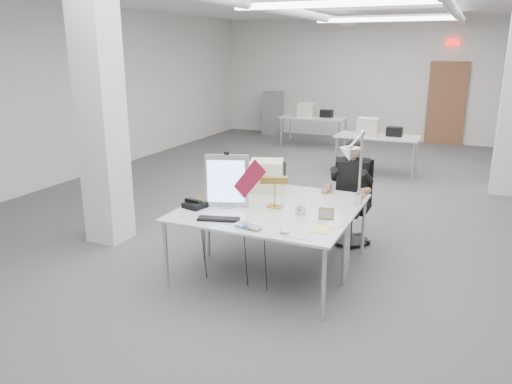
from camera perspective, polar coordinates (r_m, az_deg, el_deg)
room_shell at (r=7.28m, az=8.75°, el=10.27°), size 10.04×14.04×3.24m
desk_main at (r=5.05m, az=-0.04°, el=-3.17°), size 1.80×0.90×0.02m
desk_second at (r=5.85m, az=3.52°, el=-0.50°), size 1.80×0.90×0.02m
bg_desk_a at (r=10.15m, az=13.73°, el=6.18°), size 1.60×0.80×0.02m
bg_desk_b at (r=12.74m, az=6.61°, el=8.46°), size 1.60×0.80×0.02m
filing_cabinet at (r=14.68m, az=1.90°, el=9.00°), size 0.45×0.55×1.20m
office_chair at (r=6.42m, az=10.80°, el=-1.61°), size 0.57×0.57×0.98m
seated_person at (r=6.26m, az=10.89°, el=1.85°), size 0.57×0.66×0.86m
monitor at (r=5.36m, az=-3.33°, el=1.27°), size 0.45×0.20×0.57m
pennant at (r=5.19m, az=-0.74°, el=1.48°), size 0.40×0.08×0.44m
keyboard at (r=5.02m, az=-4.30°, el=-3.09°), size 0.44×0.25×0.02m
laptop at (r=4.76m, az=-1.23°, el=-4.10°), size 0.33×0.25×0.02m
mouse at (r=4.64m, az=3.25°, el=-4.55°), size 0.11×0.09×0.04m
bankers_lamp at (r=5.35m, az=2.16°, el=0.18°), size 0.36×0.25×0.38m
desk_phone at (r=5.42m, az=-7.00°, el=-1.51°), size 0.26×0.24×0.05m
picture_frame_left at (r=5.59m, az=-6.36°, el=-0.71°), size 0.13×0.07×0.10m
picture_frame_right at (r=5.06m, az=8.04°, el=-2.45°), size 0.16×0.07×0.12m
desk_clock at (r=5.16m, az=5.10°, el=-2.09°), size 0.11×0.07×0.11m
paper_stack_a at (r=4.67m, az=4.94°, el=-4.69°), size 0.23×0.30×0.01m
paper_stack_b at (r=4.78m, az=7.37°, el=-4.24°), size 0.18×0.24×0.01m
paper_stack_c at (r=4.93m, az=8.82°, el=-3.69°), size 0.22×0.21×0.01m
beige_monitor at (r=6.01m, az=1.19°, el=1.90°), size 0.48×0.47×0.37m
architect_lamp at (r=5.25m, az=11.30°, el=2.61°), size 0.46×0.76×0.92m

